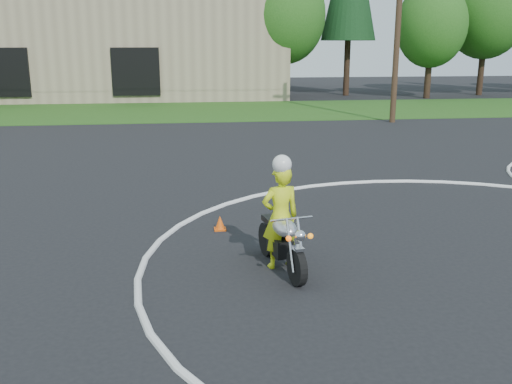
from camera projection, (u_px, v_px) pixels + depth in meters
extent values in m
cube|color=#1E4714|center=(272.00, 110.00, 32.97)|extent=(120.00, 10.00, 0.02)
torus|color=silver|center=(487.00, 262.00, 9.94)|extent=(12.12, 12.12, 0.12)
cylinder|color=black|center=(297.00, 267.00, 8.94)|extent=(0.23, 0.61, 0.60)
cylinder|color=black|center=(267.00, 239.00, 10.23)|extent=(0.23, 0.61, 0.60)
cube|color=black|center=(280.00, 246.00, 9.60)|extent=(0.38, 0.59, 0.30)
ellipsoid|color=silver|center=(285.00, 228.00, 9.32)|extent=(0.48, 0.70, 0.28)
cube|color=black|center=(274.00, 221.00, 9.79)|extent=(0.37, 0.64, 0.10)
cylinder|color=silver|center=(290.00, 245.00, 8.90)|extent=(0.11, 0.36, 0.81)
cylinder|color=silver|center=(301.00, 244.00, 8.95)|extent=(0.11, 0.36, 0.81)
cube|color=silver|center=(298.00, 248.00, 8.84)|extent=(0.18, 0.24, 0.05)
cylinder|color=silver|center=(292.00, 219.00, 8.99)|extent=(0.70, 0.17, 0.04)
sphere|color=white|center=(300.00, 236.00, 8.71)|extent=(0.18, 0.18, 0.18)
sphere|color=#E5560B|center=(289.00, 239.00, 8.68)|extent=(0.09, 0.09, 0.09)
sphere|color=orange|center=(310.00, 236.00, 8.79)|extent=(0.09, 0.09, 0.09)
cylinder|color=silver|center=(280.00, 243.00, 10.05)|extent=(0.23, 0.80, 0.08)
imported|color=#CADC17|center=(280.00, 217.00, 9.53)|extent=(0.72, 0.54, 1.77)
sphere|color=silver|center=(282.00, 164.00, 9.26)|extent=(0.32, 0.32, 0.32)
cone|color=#E6520C|center=(220.00, 223.00, 11.66)|extent=(0.22, 0.22, 0.30)
cube|color=#E6520C|center=(220.00, 229.00, 11.69)|extent=(0.24, 0.24, 0.03)
cube|color=tan|center=(5.00, 40.00, 42.19)|extent=(40.00, 16.00, 8.00)
cube|color=black|center=(4.00, 73.00, 35.17)|extent=(3.00, 0.16, 3.00)
cube|color=black|center=(136.00, 72.00, 36.17)|extent=(3.00, 0.16, 3.00)
cylinder|color=#382619|center=(285.00, 75.00, 39.54)|extent=(0.44, 0.44, 3.24)
ellipsoid|color=#1E5116|center=(286.00, 15.00, 38.54)|extent=(5.40, 5.40, 6.48)
cylinder|color=#382619|center=(347.00, 68.00, 41.99)|extent=(0.44, 0.44, 3.96)
cylinder|color=#382619|center=(428.00, 77.00, 39.88)|extent=(0.44, 0.44, 2.88)
ellipsoid|color=#1E5116|center=(432.00, 25.00, 38.99)|extent=(4.80, 4.80, 5.76)
cylinder|color=#382619|center=(481.00, 71.00, 42.33)|extent=(0.44, 0.44, 3.60)
ellipsoid|color=#1E5116|center=(487.00, 9.00, 41.23)|extent=(6.00, 6.00, 7.20)
cylinder|color=#382619|center=(226.00, 77.00, 40.04)|extent=(0.44, 0.44, 2.88)
ellipsoid|color=#1E5116|center=(226.00, 25.00, 39.16)|extent=(4.80, 4.80, 5.76)
cylinder|color=#473321|center=(399.00, 15.00, 26.59)|extent=(0.28, 0.28, 10.00)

